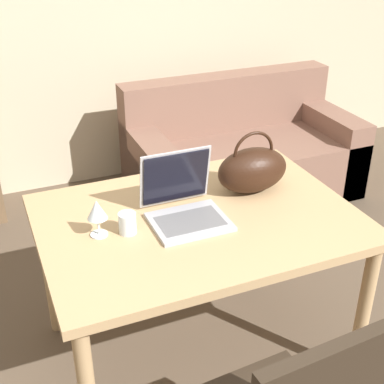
{
  "coord_description": "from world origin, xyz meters",
  "views": [
    {
      "loc": [
        -0.68,
        -1.09,
        1.89
      ],
      "look_at": [
        0.05,
        0.66,
        0.87
      ],
      "focal_mm": 50.0,
      "sensor_mm": 36.0,
      "label": 1
    }
  ],
  "objects_px": {
    "wine_glass": "(97,211)",
    "drinking_glass": "(127,223)",
    "couch": "(241,156)",
    "laptop": "(183,200)",
    "handbag": "(252,169)"
  },
  "relations": [
    {
      "from": "laptop",
      "to": "couch",
      "type": "bearing_deg",
      "value": 53.51
    },
    {
      "from": "laptop",
      "to": "handbag",
      "type": "height_order",
      "value": "handbag"
    },
    {
      "from": "laptop",
      "to": "wine_glass",
      "type": "height_order",
      "value": "laptop"
    },
    {
      "from": "drinking_glass",
      "to": "handbag",
      "type": "height_order",
      "value": "handbag"
    },
    {
      "from": "couch",
      "to": "drinking_glass",
      "type": "distance_m",
      "value": 1.9
    },
    {
      "from": "wine_glass",
      "to": "couch",
      "type": "bearing_deg",
      "value": 44.94
    },
    {
      "from": "drinking_glass",
      "to": "handbag",
      "type": "xyz_separation_m",
      "value": [
        0.62,
        0.12,
        0.06
      ]
    },
    {
      "from": "laptop",
      "to": "handbag",
      "type": "bearing_deg",
      "value": 12.8
    },
    {
      "from": "wine_glass",
      "to": "handbag",
      "type": "relative_size",
      "value": 0.47
    },
    {
      "from": "laptop",
      "to": "wine_glass",
      "type": "bearing_deg",
      "value": -177.77
    },
    {
      "from": "laptop",
      "to": "wine_glass",
      "type": "distance_m",
      "value": 0.36
    },
    {
      "from": "wine_glass",
      "to": "drinking_glass",
      "type": "bearing_deg",
      "value": -13.16
    },
    {
      "from": "laptop",
      "to": "handbag",
      "type": "relative_size",
      "value": 0.94
    },
    {
      "from": "drinking_glass",
      "to": "handbag",
      "type": "relative_size",
      "value": 0.26
    },
    {
      "from": "couch",
      "to": "drinking_glass",
      "type": "bearing_deg",
      "value": -132.06
    }
  ]
}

